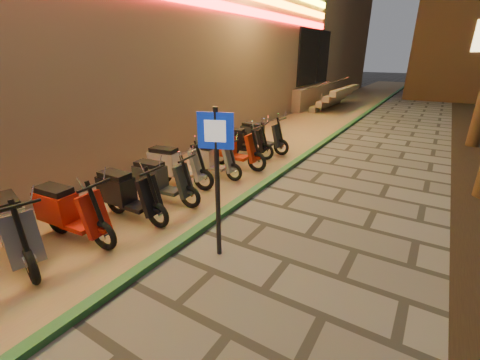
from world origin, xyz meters
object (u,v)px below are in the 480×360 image
Objects in this scene: pedestrian_sign at (217,165)px; scooter_12 at (242,142)px; scooter_11 at (230,148)px; scooter_7 at (126,194)px; scooter_5 at (14,227)px; scooter_9 at (174,165)px; scooter_10 at (210,159)px; scooter_8 at (160,180)px; scooter_13 at (259,136)px; scooter_6 at (68,211)px.

scooter_12 is (-2.39, 4.62, -1.02)m from pedestrian_sign.
scooter_7 is at bearing -93.09° from scooter_11.
scooter_7 is 0.93× the size of scooter_11.
scooter_5 reaches higher than scooter_7.
scooter_5 is 3.54m from scooter_9.
scooter_9 reaches higher than scooter_10.
scooter_11 reaches higher than scooter_10.
scooter_9 reaches higher than scooter_12.
scooter_7 is 1.77m from scooter_9.
scooter_9 is 2.82m from scooter_12.
scooter_8 is at bearing 134.86° from pedestrian_sign.
scooter_13 is (0.15, 0.85, 0.02)m from scooter_12.
scooter_9 reaches higher than scooter_13.
scooter_5 reaches higher than scooter_10.
scooter_12 is (-0.19, 0.94, -0.05)m from scooter_11.
scooter_10 is at bearing 60.76° from scooter_9.
scooter_6 is at bearing -96.23° from scooter_10.
scooter_9 is (-2.59, 1.80, -1.00)m from pedestrian_sign.
scooter_6 is 1.04× the size of scooter_12.
scooter_5 is 1.85m from scooter_7.
scooter_11 is 0.96m from scooter_12.
scooter_8 is 3.66m from scooter_12.
scooter_13 is at bearing 90.57° from pedestrian_sign.
scooter_5 is 0.99× the size of scooter_11.
scooter_6 is 1.01× the size of scooter_13.
scooter_10 is at bearing 84.17° from scooter_8.
pedestrian_sign is 1.41× the size of scooter_7.
scooter_12 reaches higher than scooter_8.
scooter_10 is 2.70m from scooter_13.
scooter_12 is at bearing 77.16° from scooter_9.
scooter_10 is (-2.23, 2.77, -1.06)m from pedestrian_sign.
scooter_5 is at bearing -99.21° from scooter_9.
scooter_13 is (-0.04, 1.79, -0.03)m from scooter_11.
scooter_12 is (0.20, 2.81, -0.02)m from scooter_9.
scooter_12 is 0.87m from scooter_13.
scooter_11 is (0.03, 0.91, 0.09)m from scooter_10.
scooter_7 is (0.38, 1.81, -0.03)m from scooter_5.
pedestrian_sign is at bearing 48.28° from scooter_5.
scooter_11 is (-2.20, 3.68, -0.98)m from pedestrian_sign.
scooter_13 is at bearing 88.73° from scooter_11.
scooter_5 is 1.08× the size of scooter_12.
pedestrian_sign reaches higher than scooter_11.
scooter_5 is 2.73m from scooter_8.
scooter_12 is at bearing 90.29° from scooter_7.
scooter_8 is (0.39, 2.70, -0.05)m from scooter_5.
scooter_5 is at bearing -103.73° from scooter_7.
scooter_9 is at bearing 99.99° from scooter_7.
scooter_5 is 1.17× the size of scooter_10.
scooter_12 is (0.22, 6.35, -0.04)m from scooter_5.
scooter_11 is at bearing -87.93° from scooter_13.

